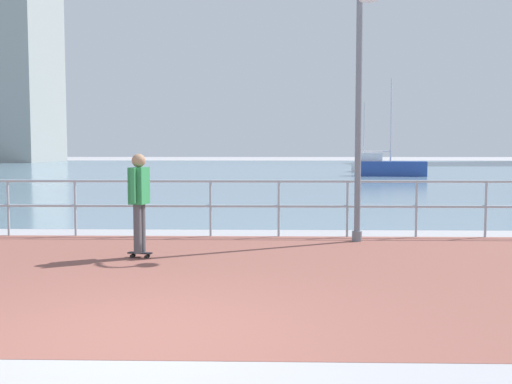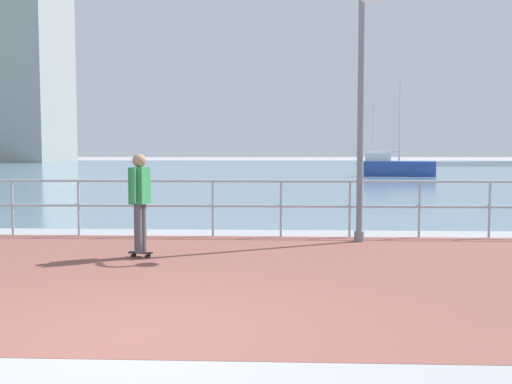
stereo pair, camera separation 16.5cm
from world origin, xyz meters
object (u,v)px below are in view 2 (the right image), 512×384
object	(u,v)px
sailboat_navy	(373,165)
sailboat_red	(396,167)
lamppost	(364,86)
skateboarder	(140,195)

from	to	relation	value
sailboat_navy	sailboat_red	bearing A→B (deg)	-88.69
lamppost	sailboat_red	distance (m)	29.98
skateboarder	sailboat_red	world-z (taller)	sailboat_red
skateboarder	sailboat_red	distance (m)	32.54
sailboat_navy	sailboat_red	distance (m)	8.93
sailboat_red	lamppost	bearing A→B (deg)	-102.28
lamppost	sailboat_red	bearing A→B (deg)	77.72
sailboat_navy	sailboat_red	xyz separation A→B (m)	(0.20, -8.92, 0.09)
sailboat_navy	sailboat_red	size ratio (longest dim) A/B	0.86
lamppost	skateboarder	xyz separation A→B (m)	(-3.86, -1.69, -1.94)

